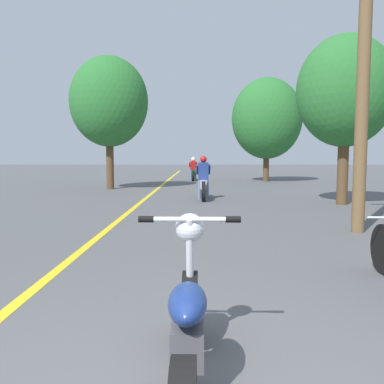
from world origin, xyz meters
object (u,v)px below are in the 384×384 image
at_px(motorcycle_foreground, 188,325).
at_px(roadside_tree_left, 109,102).
at_px(roadside_tree_right_far, 267,119).
at_px(motorcycle_rider_lead, 203,183).
at_px(utility_pole, 364,65).
at_px(motorcycle_rider_far, 193,172).
at_px(roadside_tree_right_near, 345,92).

bearing_deg(motorcycle_foreground, roadside_tree_left, 104.12).
xyz_separation_m(roadside_tree_right_far, motorcycle_rider_lead, (-3.61, -9.22, -2.95)).
relative_size(roadside_tree_right_far, motorcycle_rider_lead, 2.74).
relative_size(utility_pole, roadside_tree_left, 1.08).
distance_m(utility_pole, motorcycle_rider_far, 16.41).
xyz_separation_m(roadside_tree_left, motorcycle_foreground, (3.82, -15.18, -3.34)).
distance_m(utility_pole, motorcycle_foreground, 6.75).
distance_m(motorcycle_rider_lead, motorcycle_rider_far, 10.01).
height_order(roadside_tree_right_near, motorcycle_foreground, roadside_tree_right_near).
height_order(roadside_tree_right_far, roadside_tree_left, roadside_tree_right_far).
height_order(roadside_tree_left, motorcycle_rider_far, roadside_tree_left).
relative_size(roadside_tree_left, motorcycle_rider_far, 2.82).
bearing_deg(utility_pole, motorcycle_foreground, -120.50).
height_order(motorcycle_foreground, motorcycle_rider_far, motorcycle_rider_far).
relative_size(utility_pole, motorcycle_rider_far, 3.04).
xyz_separation_m(roadside_tree_right_near, roadside_tree_right_far, (-0.54, 10.63, 0.15)).
distance_m(roadside_tree_right_near, motorcycle_foreground, 11.08).
height_order(utility_pole, roadside_tree_right_far, utility_pole).
bearing_deg(utility_pole, motorcycle_rider_far, 102.16).
xyz_separation_m(utility_pole, motorcycle_foreground, (-3.13, -5.32, -2.74)).
bearing_deg(roadside_tree_right_near, motorcycle_foreground, -114.13).
bearing_deg(roadside_tree_left, roadside_tree_right_far, 34.22).
height_order(motorcycle_rider_lead, motorcycle_rider_far, motorcycle_rider_lead).
relative_size(roadside_tree_right_near, roadside_tree_left, 0.88).
bearing_deg(roadside_tree_right_far, utility_pole, -92.63).
bearing_deg(motorcycle_foreground, motorcycle_rider_far, 90.75).
bearing_deg(roadside_tree_left, motorcycle_rider_far, 59.34).
relative_size(motorcycle_foreground, motorcycle_rider_far, 0.97).
bearing_deg(roadside_tree_right_near, motorcycle_rider_lead, 161.31).
xyz_separation_m(utility_pole, roadside_tree_left, (-6.95, 9.86, 0.59)).
bearing_deg(roadside_tree_right_near, motorcycle_rider_far, 112.17).
bearing_deg(utility_pole, roadside_tree_left, 125.18).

